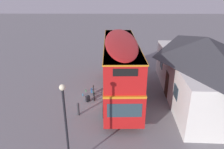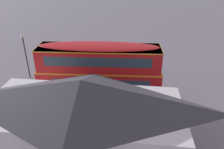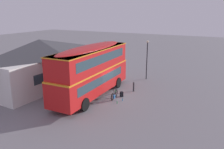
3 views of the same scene
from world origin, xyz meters
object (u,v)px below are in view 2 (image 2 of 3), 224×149
at_px(touring_bicycle, 100,79).
at_px(street_lamp, 25,52).
at_px(water_bottle_blue_sports, 103,77).
at_px(backpack_on_ground, 93,78).
at_px(water_bottle_green_metal, 110,78).
at_px(kerb_bollard, 75,73).
at_px(double_decker_bus, 99,68).

distance_m(touring_bicycle, street_lamp, 7.78).
relative_size(touring_bicycle, water_bottle_blue_sports, 6.97).
bearing_deg(touring_bicycle, backpack_on_ground, -26.66).
relative_size(water_bottle_blue_sports, water_bottle_green_metal, 1.10).
xyz_separation_m(touring_bicycle, water_bottle_green_metal, (-0.93, -0.75, -0.27)).
bearing_deg(street_lamp, touring_bicycle, 175.94).
height_order(water_bottle_green_metal, kerb_bollard, kerb_bollard).
bearing_deg(water_bottle_green_metal, kerb_bollard, -1.14).
distance_m(double_decker_bus, water_bottle_green_metal, 3.94).
bearing_deg(backpack_on_ground, double_decker_bus, 112.05).
xyz_separation_m(touring_bicycle, water_bottle_blue_sports, (-0.17, -0.90, -0.25)).
relative_size(water_bottle_green_metal, kerb_bollard, 0.23).
relative_size(touring_bicycle, street_lamp, 0.37).
xyz_separation_m(backpack_on_ground, kerb_bollard, (1.92, -0.44, 0.23)).
relative_size(touring_bicycle, kerb_bollard, 1.77).
bearing_deg(double_decker_bus, street_lamp, -19.57).
height_order(double_decker_bus, backpack_on_ground, double_decker_bus).
distance_m(touring_bicycle, kerb_bollard, 2.81).
relative_size(touring_bicycle, water_bottle_green_metal, 7.65).
bearing_deg(water_bottle_green_metal, street_lamp, 1.58).
distance_m(double_decker_bus, backpack_on_ground, 3.65).
bearing_deg(double_decker_bus, touring_bicycle, -82.64).
distance_m(backpack_on_ground, water_bottle_blue_sports, 1.08).
height_order(backpack_on_ground, street_lamp, street_lamp).
height_order(touring_bicycle, backpack_on_ground, touring_bicycle).
distance_m(double_decker_bus, water_bottle_blue_sports, 4.00).
height_order(street_lamp, kerb_bollard, street_lamp).
bearing_deg(double_decker_bus, kerb_bollard, -45.48).
relative_size(double_decker_bus, water_bottle_green_metal, 46.56).
distance_m(backpack_on_ground, water_bottle_green_metal, 1.74).
relative_size(backpack_on_ground, water_bottle_green_metal, 2.35).
distance_m(water_bottle_blue_sports, water_bottle_green_metal, 0.78).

